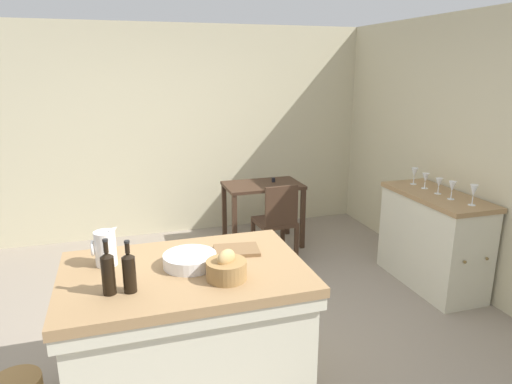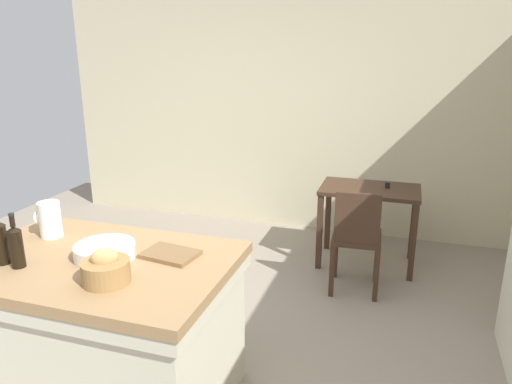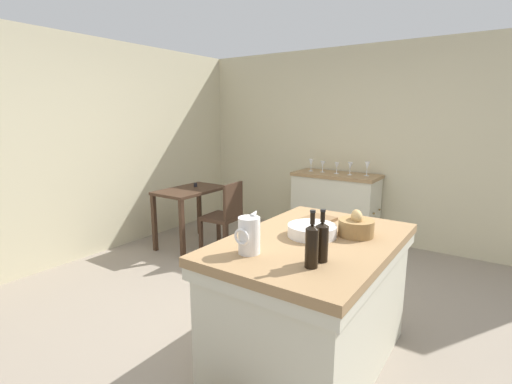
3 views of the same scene
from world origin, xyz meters
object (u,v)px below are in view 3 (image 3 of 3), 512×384
(writing_desk, at_px, (191,198))
(island_table, at_px, (312,297))
(pitcher, at_px, (249,235))
(wine_glass_left, at_px, (350,166))
(wine_glass_far_right, at_px, (311,163))
(wine_glass_far_left, at_px, (367,166))
(bread_basket, at_px, (356,226))
(wooden_chair, at_px, (225,216))
(wine_bottle_dark, at_px, (322,241))
(side_cabinet, at_px, (335,207))
(wine_glass_middle, at_px, (337,166))
(cutting_board, at_px, (316,220))
(wash_bowl, at_px, (312,231))
(wine_bottle_amber, at_px, (312,245))
(wine_glass_right, at_px, (323,165))

(writing_desk, bearing_deg, island_table, -118.26)
(pitcher, distance_m, wine_glass_left, 3.03)
(wine_glass_far_right, bearing_deg, wine_glass_far_left, -87.19)
(island_table, height_order, wine_glass_far_right, wine_glass_far_right)
(bread_basket, xyz_separation_m, wine_glass_far_left, (2.37, 0.71, 0.08))
(pitcher, height_order, wine_glass_left, pitcher)
(wooden_chair, xyz_separation_m, wine_bottle_dark, (-1.56, -1.97, 0.52))
(side_cabinet, height_order, wine_glass_middle, wine_glass_middle)
(side_cabinet, distance_m, wooden_chair, 1.57)
(bread_basket, xyz_separation_m, cutting_board, (0.16, 0.37, -0.05))
(bread_basket, distance_m, cutting_board, 0.40)
(wash_bowl, xyz_separation_m, wine_glass_far_right, (2.50, 1.24, 0.10))
(pitcher, xyz_separation_m, wine_bottle_amber, (0.02, -0.40, 0.02))
(wine_glass_left, distance_m, wine_glass_middle, 0.19)
(island_table, relative_size, wine_glass_far_right, 8.63)
(pitcher, height_order, bread_basket, pitcher)
(writing_desk, xyz_separation_m, wine_bottle_amber, (-1.71, -2.57, 0.40))
(bread_basket, xyz_separation_m, wine_glass_middle, (2.33, 1.11, 0.06))
(wine_bottle_amber, bearing_deg, wine_glass_middle, 20.14)
(writing_desk, height_order, wine_glass_right, wine_glass_right)
(writing_desk, height_order, wine_bottle_dark, wine_bottle_dark)
(writing_desk, height_order, wine_glass_left, wine_glass_left)
(wine_glass_middle, height_order, wine_glass_far_right, wine_glass_far_right)
(wine_glass_left, bearing_deg, wine_glass_middle, 87.49)
(cutting_board, distance_m, wine_bottle_dark, 0.79)
(pitcher, relative_size, wash_bowl, 0.79)
(wine_glass_left, height_order, wine_glass_right, wine_glass_left)
(side_cabinet, distance_m, wash_bowl, 2.69)
(writing_desk, xyz_separation_m, wine_glass_right, (1.27, -1.27, 0.40))
(side_cabinet, relative_size, wine_glass_middle, 7.55)
(side_cabinet, xyz_separation_m, wine_glass_left, (-0.01, -0.19, 0.58))
(island_table, bearing_deg, wine_glass_far_right, 26.64)
(wooden_chair, relative_size, wine_glass_far_left, 4.99)
(wine_glass_middle, bearing_deg, writing_desk, 130.69)
(wine_glass_far_left, bearing_deg, island_table, -169.06)
(island_table, height_order, wine_glass_middle, wine_glass_middle)
(wine_glass_middle, bearing_deg, wine_bottle_dark, -159.01)
(wine_glass_far_left, height_order, wine_glass_middle, wine_glass_far_left)
(wine_glass_far_right, bearing_deg, island_table, -153.36)
(island_table, xyz_separation_m, wine_glass_left, (2.53, 0.71, 0.56))
(bread_basket, bearing_deg, wash_bowl, 125.75)
(wash_bowl, xyz_separation_m, wine_glass_far_left, (2.54, 0.47, 0.11))
(wine_glass_far_left, distance_m, wine_glass_right, 0.60)
(wine_bottle_amber, distance_m, wine_glass_left, 3.10)
(island_table, xyz_separation_m, wash_bowl, (0.04, 0.03, 0.46))
(wine_bottle_dark, relative_size, wine_glass_middle, 1.95)
(wine_bottle_dark, bearing_deg, island_table, 32.16)
(wash_bowl, xyz_separation_m, wine_glass_left, (2.49, 0.67, 0.10))
(wash_bowl, bearing_deg, wine_glass_right, 23.12)
(wine_glass_right, bearing_deg, wooden_chair, 153.43)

